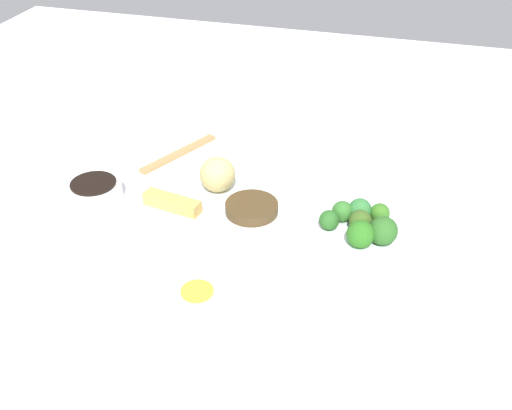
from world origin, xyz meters
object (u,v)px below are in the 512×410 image
(broccoli_plate, at_px, (357,234))
(chopsticks_pair, at_px, (179,154))
(sauce_ramekin_hot_mustard, at_px, (198,297))
(main_plate, at_px, (212,214))
(soy_sauce_bowl, at_px, (95,191))

(broccoli_plate, relative_size, chopsticks_pair, 1.03)
(sauce_ramekin_hot_mustard, bearing_deg, chopsticks_pair, -154.69)
(main_plate, relative_size, sauce_ramekin_hot_mustard, 4.52)
(chopsticks_pair, bearing_deg, sauce_ramekin_hot_mustard, 25.31)
(main_plate, relative_size, soy_sauce_bowl, 2.64)
(main_plate, height_order, chopsticks_pair, main_plate)
(main_plate, xyz_separation_m, chopsticks_pair, (-0.21, -0.15, -0.00))
(broccoli_plate, distance_m, sauce_ramekin_hot_mustard, 0.33)
(main_plate, height_order, soy_sauce_bowl, soy_sauce_bowl)
(sauce_ramekin_hot_mustard, bearing_deg, broccoli_plate, 137.69)
(broccoli_plate, height_order, chopsticks_pair, broccoli_plate)
(main_plate, distance_m, sauce_ramekin_hot_mustard, 0.23)
(soy_sauce_bowl, bearing_deg, chopsticks_pair, 155.27)
(main_plate, xyz_separation_m, sauce_ramekin_hot_mustard, (0.23, 0.06, 0.00))
(soy_sauce_bowl, distance_m, chopsticks_pair, 0.23)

